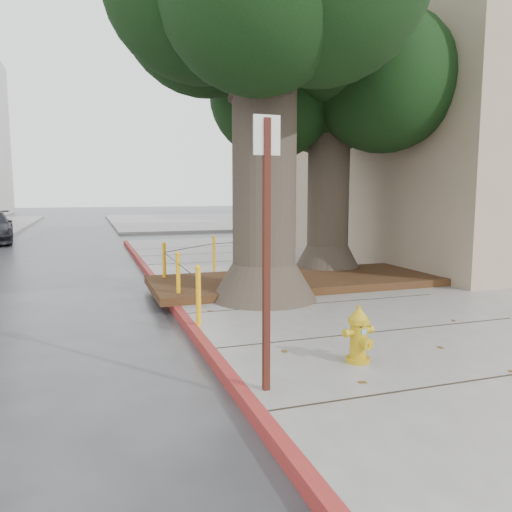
{
  "coord_description": "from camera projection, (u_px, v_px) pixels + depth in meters",
  "views": [
    {
      "loc": [
        -3.46,
        -6.19,
        2.2
      ],
      "look_at": [
        -0.74,
        1.87,
        1.1
      ],
      "focal_mm": 35.0,
      "sensor_mm": 36.0,
      "label": 1
    }
  ],
  "objects": [
    {
      "name": "building_side_grey",
      "position": [
        393.0,
        148.0,
        43.47
      ],
      "size": [
        12.0,
        14.0,
        12.0
      ],
      "primitive_type": "cube",
      "color": "slate",
      "rests_on": "ground"
    },
    {
      "name": "building_side_white",
      "position": [
        368.0,
        160.0,
        36.12
      ],
      "size": [
        10.0,
        10.0,
        9.0
      ],
      "primitive_type": "cube",
      "color": "silver",
      "rests_on": "ground"
    },
    {
      "name": "tree_near",
      "position": [
        279.0,
        17.0,
        9.16
      ],
      "size": [
        4.5,
        3.8,
        7.68
      ],
      "color": "#4C3F33",
      "rests_on": "sidewalk_main"
    },
    {
      "name": "fire_hydrant",
      "position": [
        359.0,
        335.0,
        6.0
      ],
      "size": [
        0.37,
        0.35,
        0.7
      ],
      "rotation": [
        0.0,
        0.0,
        0.16
      ],
      "color": "gold",
      "rests_on": "sidewalk_main"
    },
    {
      "name": "curb_red",
      "position": [
        178.0,
        311.0,
        8.9
      ],
      "size": [
        0.14,
        26.0,
        0.16
      ],
      "primitive_type": "cube",
      "color": "maroon",
      "rests_on": "ground"
    },
    {
      "name": "building_corner",
      "position": [
        483.0,
        112.0,
        17.71
      ],
      "size": [
        12.0,
        13.0,
        10.0
      ],
      "primitive_type": "cube",
      "color": "tan",
      "rests_on": "ground"
    },
    {
      "name": "tree_far",
      "position": [
        340.0,
        77.0,
        12.39
      ],
      "size": [
        4.5,
        3.8,
        7.17
      ],
      "color": "#4C3F33",
      "rests_on": "sidewalk_main"
    },
    {
      "name": "signpost",
      "position": [
        266.0,
        239.0,
        4.99
      ],
      "size": [
        0.28,
        0.07,
        2.79
      ],
      "rotation": [
        0.0,
        0.0,
        0.01
      ],
      "color": "#471911",
      "rests_on": "sidewalk_main"
    },
    {
      "name": "bollard_ring",
      "position": [
        214.0,
        262.0,
        10.95
      ],
      "size": [
        3.79,
        5.39,
        0.95
      ],
      "color": "#FEAA0E",
      "rests_on": "sidewalk_main"
    },
    {
      "name": "car_silver",
      "position": [
        272.0,
        221.0,
        26.6
      ],
      "size": [
        3.94,
        1.78,
        1.31
      ],
      "primitive_type": "imported",
      "rotation": [
        0.0,
        0.0,
        1.63
      ],
      "color": "#AEAEB3",
      "rests_on": "ground"
    },
    {
      "name": "car_red",
      "position": [
        389.0,
        221.0,
        27.26
      ],
      "size": [
        3.92,
        1.49,
        1.28
      ],
      "primitive_type": "imported",
      "rotation": [
        0.0,
        0.0,
        1.61
      ],
      "color": "maroon",
      "rests_on": "ground"
    },
    {
      "name": "planter_bed",
      "position": [
        297.0,
        281.0,
        11.11
      ],
      "size": [
        6.4,
        2.6,
        0.16
      ],
      "primitive_type": "cube",
      "color": "black",
      "rests_on": "sidewalk_main"
    },
    {
      "name": "sidewalk_far",
      "position": [
        221.0,
        220.0,
        37.28
      ],
      "size": [
        16.0,
        20.0,
        0.15
      ],
      "primitive_type": "cube",
      "color": "slate",
      "rests_on": "ground"
    },
    {
      "name": "ground",
      "position": [
        346.0,
        345.0,
        7.19
      ],
      "size": [
        140.0,
        140.0,
        0.0
      ],
      "primitive_type": "plane",
      "color": "#28282B",
      "rests_on": "ground"
    }
  ]
}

